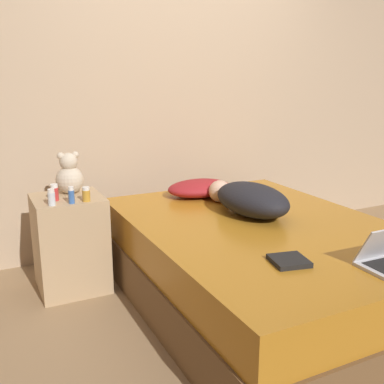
{
  "coord_description": "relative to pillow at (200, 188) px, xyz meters",
  "views": [
    {
      "loc": [
        -1.53,
        -2.13,
        1.4
      ],
      "look_at": [
        -0.36,
        0.26,
        0.71
      ],
      "focal_mm": 42.0,
      "sensor_mm": 36.0,
      "label": 1
    }
  ],
  "objects": [
    {
      "name": "wall_back",
      "position": [
        0.05,
        0.55,
        0.71
      ],
      "size": [
        8.0,
        0.06,
        2.6
      ],
      "color": "tan",
      "rests_on": "ground_plane"
    },
    {
      "name": "person_lying",
      "position": [
        0.08,
        -0.54,
        0.04
      ],
      "size": [
        0.4,
        0.75,
        0.21
      ],
      "rotation": [
        0.0,
        0.0,
        0.09
      ],
      "color": "black",
      "rests_on": "bed"
    },
    {
      "name": "bottle_clear",
      "position": [
        -1.09,
        -0.16,
        0.1
      ],
      "size": [
        0.04,
        0.04,
        0.1
      ],
      "color": "silver",
      "rests_on": "nightstand"
    },
    {
      "name": "bottle_blue",
      "position": [
        -0.97,
        -0.17,
        0.1
      ],
      "size": [
        0.04,
        0.04,
        0.11
      ],
      "color": "#3866B2",
      "rests_on": "nightstand"
    },
    {
      "name": "teddy_bear",
      "position": [
        -0.93,
        0.09,
        0.17
      ],
      "size": [
        0.18,
        0.18,
        0.28
      ],
      "color": "beige",
      "rests_on": "nightstand"
    },
    {
      "name": "book",
      "position": [
        -0.19,
        -1.31,
        -0.05
      ],
      "size": [
        0.2,
        0.2,
        0.02
      ],
      "rotation": [
        0.0,
        0.0,
        -0.21
      ],
      "color": "black",
      "rests_on": "bed"
    },
    {
      "name": "bottle_red",
      "position": [
        -1.06,
        -0.05,
        0.1
      ],
      "size": [
        0.05,
        0.05,
        0.11
      ],
      "color": "#B72D2D",
      "rests_on": "nightstand"
    },
    {
      "name": "ground_plane",
      "position": [
        0.05,
        -0.76,
        -0.59
      ],
      "size": [
        12.0,
        12.0,
        0.0
      ],
      "primitive_type": "plane",
      "color": "#937551"
    },
    {
      "name": "nightstand",
      "position": [
        -0.97,
        0.0,
        -0.27
      ],
      "size": [
        0.44,
        0.44,
        0.64
      ],
      "color": "tan",
      "rests_on": "ground_plane"
    },
    {
      "name": "pillow",
      "position": [
        0.0,
        0.0,
        0.0
      ],
      "size": [
        0.49,
        0.34,
        0.12
      ],
      "color": "maroon",
      "rests_on": "bed"
    },
    {
      "name": "bottle_amber",
      "position": [
        -0.88,
        -0.16,
        0.09
      ],
      "size": [
        0.05,
        0.05,
        0.09
      ],
      "color": "gold",
      "rests_on": "nightstand"
    },
    {
      "name": "bed",
      "position": [
        0.05,
        -0.76,
        -0.33
      ],
      "size": [
        1.47,
        2.06,
        0.53
      ],
      "color": "brown",
      "rests_on": "ground_plane"
    }
  ]
}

